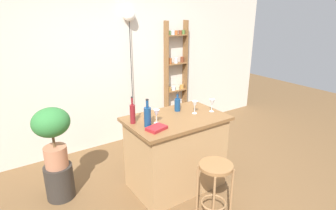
% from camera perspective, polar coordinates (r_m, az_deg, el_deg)
% --- Properties ---
extents(ground, '(12.00, 12.00, 0.00)m').
position_cam_1_polar(ground, '(3.64, 4.38, -17.93)').
color(ground, brown).
extents(back_wall, '(6.40, 0.10, 2.80)m').
position_cam_1_polar(back_wall, '(4.66, -10.28, 9.05)').
color(back_wall, beige).
rests_on(back_wall, ground).
extents(kitchen_counter, '(1.19, 0.78, 0.94)m').
position_cam_1_polar(kitchen_counter, '(3.59, 1.58, -9.49)').
color(kitchen_counter, '#A87F51').
rests_on(kitchen_counter, ground).
extents(bar_stool, '(0.35, 0.35, 0.69)m').
position_cam_1_polar(bar_stool, '(3.05, 9.57, -14.63)').
color(bar_stool, '#997047').
rests_on(bar_stool, ground).
extents(spice_shelf, '(0.43, 0.14, 1.99)m').
position_cam_1_polar(spice_shelf, '(5.14, 1.59, 5.68)').
color(spice_shelf, brown).
rests_on(spice_shelf, ground).
extents(plant_stool, '(0.33, 0.33, 0.43)m').
position_cam_1_polar(plant_stool, '(3.74, -21.17, -14.29)').
color(plant_stool, '#2D2823').
rests_on(plant_stool, ground).
extents(potted_plant, '(0.42, 0.38, 0.73)m').
position_cam_1_polar(potted_plant, '(3.43, -22.49, -4.91)').
color(potted_plant, '#A86B4C').
rests_on(potted_plant, plant_stool).
extents(bottle_wine_red, '(0.08, 0.08, 0.24)m').
position_cam_1_polar(bottle_wine_red, '(3.57, 1.92, 0.15)').
color(bottle_wine_red, navy).
rests_on(bottle_wine_red, kitchen_counter).
extents(bottle_vinegar, '(0.06, 0.06, 0.32)m').
position_cam_1_polar(bottle_vinegar, '(3.20, -7.21, -1.69)').
color(bottle_vinegar, maroon).
rests_on(bottle_vinegar, kitchen_counter).
extents(bottle_spirits_clear, '(0.08, 0.08, 0.32)m').
position_cam_1_polar(bottle_spirits_clear, '(3.10, -4.19, -2.30)').
color(bottle_spirits_clear, navy).
rests_on(bottle_spirits_clear, kitchen_counter).
extents(wine_glass_left, '(0.07, 0.07, 0.16)m').
position_cam_1_polar(wine_glass_left, '(3.58, 8.94, 0.46)').
color(wine_glass_left, silver).
rests_on(wine_glass_left, kitchen_counter).
extents(wine_glass_center, '(0.07, 0.07, 0.16)m').
position_cam_1_polar(wine_glass_center, '(3.49, 5.47, 0.09)').
color(wine_glass_center, silver).
rests_on(wine_glass_center, kitchen_counter).
extents(wine_glass_right, '(0.07, 0.07, 0.16)m').
position_cam_1_polar(wine_glass_right, '(3.18, -2.36, -1.75)').
color(wine_glass_right, silver).
rests_on(wine_glass_right, kitchen_counter).
extents(cookbook, '(0.24, 0.20, 0.03)m').
position_cam_1_polar(cookbook, '(3.05, -2.34, -4.73)').
color(cookbook, maroon).
rests_on(cookbook, kitchen_counter).
extents(pendant_globe_light, '(0.20, 0.20, 2.19)m').
position_cam_1_polar(pendant_globe_light, '(4.57, -7.93, 17.20)').
color(pendant_globe_light, black).
rests_on(pendant_globe_light, ground).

